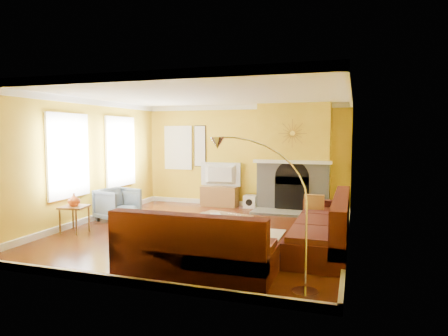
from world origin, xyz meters
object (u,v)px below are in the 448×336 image
(arc_lamp, at_px, (264,215))
(side_table, at_px, (75,219))
(armchair, at_px, (118,205))
(sectional_sofa, at_px, (252,223))
(media_console, at_px, (220,196))
(coffee_table, at_px, (217,227))

(arc_lamp, bearing_deg, side_table, 157.89)
(armchair, bearing_deg, side_table, -173.22)
(sectional_sofa, distance_m, media_console, 4.03)
(armchair, relative_size, arc_lamp, 0.42)
(side_table, bearing_deg, sectional_sofa, -0.00)
(sectional_sofa, bearing_deg, armchair, 160.56)
(armchair, distance_m, arc_lamp, 4.96)
(coffee_table, distance_m, arc_lamp, 2.71)
(sectional_sofa, bearing_deg, coffee_table, 147.99)
(sectional_sofa, xyz_separation_m, coffee_table, (-0.80, 0.50, -0.25))
(media_console, xyz_separation_m, arc_lamp, (2.39, -5.30, 0.68))
(sectional_sofa, height_order, coffee_table, sectional_sofa)
(side_table, bearing_deg, arc_lamp, -22.11)
(side_table, xyz_separation_m, arc_lamp, (4.19, -1.70, 0.69))
(sectional_sofa, height_order, armchair, sectional_sofa)
(coffee_table, relative_size, media_console, 1.04)
(media_console, relative_size, arc_lamp, 0.51)
(media_console, relative_size, armchair, 1.23)
(coffee_table, distance_m, media_console, 3.26)
(coffee_table, xyz_separation_m, arc_lamp, (1.39, -2.20, 0.75))
(coffee_table, height_order, arc_lamp, arc_lamp)
(coffee_table, distance_m, armchair, 2.70)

